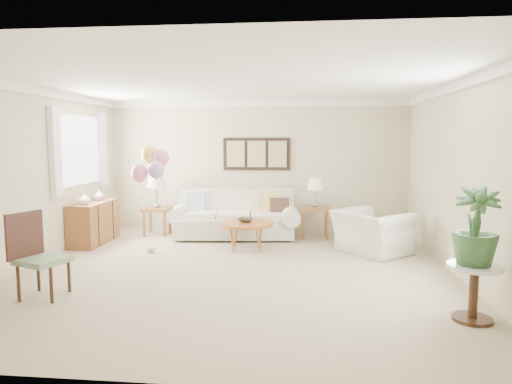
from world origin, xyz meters
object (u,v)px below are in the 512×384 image
(coffee_table, at_px, (247,224))
(accent_chair, at_px, (37,253))
(sofa, at_px, (235,219))
(armchair, at_px, (372,232))
(balloon_cluster, at_px, (152,164))

(coffee_table, xyz_separation_m, accent_chair, (-2.13, -2.58, 0.10))
(sofa, relative_size, armchair, 2.34)
(armchair, relative_size, accent_chair, 1.06)
(armchair, bearing_deg, accent_chair, 81.60)
(sofa, height_order, armchair, sofa)
(armchair, distance_m, balloon_cluster, 3.70)
(coffee_table, height_order, armchair, armchair)
(coffee_table, bearing_deg, armchair, -1.99)
(sofa, distance_m, coffee_table, 0.99)
(sofa, xyz_separation_m, accent_chair, (-1.80, -3.51, 0.17))
(coffee_table, xyz_separation_m, armchair, (2.04, -0.07, -0.08))
(coffee_table, bearing_deg, sofa, 109.66)
(coffee_table, bearing_deg, accent_chair, -129.59)
(accent_chair, height_order, balloon_cluster, balloon_cluster)
(sofa, distance_m, armchair, 2.58)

